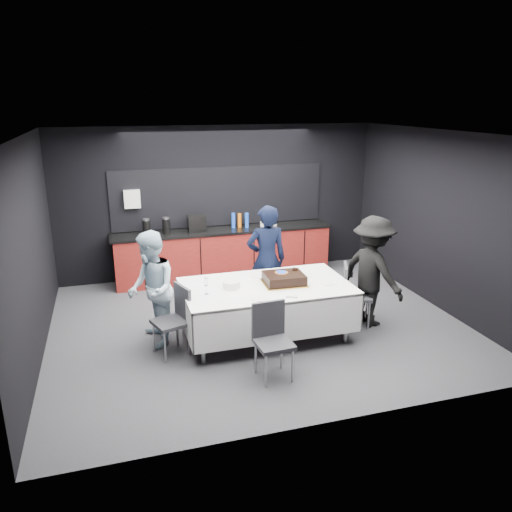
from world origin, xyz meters
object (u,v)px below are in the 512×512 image
(chair_near, at_px, (272,335))
(chair_right, at_px, (352,290))
(cake_assembly, at_px, (284,279))
(champagne_flute, at_px, (206,283))
(party_table, at_px, (266,294))
(chair_left, at_px, (176,315))
(person_right, at_px, (372,272))
(person_left, at_px, (151,290))
(person_center, at_px, (266,260))
(plate_stack, at_px, (231,284))

(chair_near, bearing_deg, chair_right, 33.11)
(cake_assembly, relative_size, champagne_flute, 2.69)
(cake_assembly, distance_m, chair_right, 1.14)
(party_table, height_order, chair_left, chair_left)
(champagne_flute, xyz_separation_m, person_right, (2.49, 0.07, -0.11))
(cake_assembly, height_order, chair_near, cake_assembly)
(chair_left, distance_m, chair_right, 2.63)
(champagne_flute, xyz_separation_m, chair_right, (2.21, 0.14, -0.40))
(person_right, bearing_deg, champagne_flute, 71.99)
(champagne_flute, height_order, chair_left, champagne_flute)
(chair_left, bearing_deg, cake_assembly, 3.51)
(cake_assembly, distance_m, chair_near, 1.16)
(chair_near, relative_size, person_left, 0.58)
(party_table, height_order, cake_assembly, cake_assembly)
(cake_assembly, bearing_deg, person_right, -0.83)
(champagne_flute, xyz_separation_m, person_left, (-0.69, 0.32, -0.14))
(cake_assembly, bearing_deg, party_table, 176.88)
(person_left, bearing_deg, cake_assembly, 79.11)
(champagne_flute, bearing_deg, person_center, 39.64)
(champagne_flute, relative_size, chair_left, 0.24)
(champagne_flute, bearing_deg, person_right, 1.56)
(plate_stack, xyz_separation_m, person_right, (2.12, -0.06, -0.00))
(chair_near, bearing_deg, person_right, 27.44)
(person_center, relative_size, person_left, 1.08)
(party_table, bearing_deg, person_center, 72.13)
(party_table, relative_size, person_right, 1.40)
(person_center, bearing_deg, person_left, 22.35)
(person_center, bearing_deg, chair_near, 77.81)
(champagne_flute, distance_m, chair_left, 0.58)
(plate_stack, relative_size, champagne_flute, 1.06)
(party_table, distance_m, chair_right, 1.35)
(party_table, relative_size, person_left, 1.45)
(person_left, distance_m, person_right, 3.18)
(champagne_flute, relative_size, person_right, 0.14)
(cake_assembly, relative_size, chair_near, 0.65)
(cake_assembly, bearing_deg, chair_near, -117.18)
(party_table, height_order, person_left, person_left)
(chair_right, height_order, person_center, person_center)
(cake_assembly, bearing_deg, champagne_flute, -175.54)
(cake_assembly, xyz_separation_m, person_left, (-1.81, 0.24, -0.05))
(plate_stack, bearing_deg, champagne_flute, -160.51)
(plate_stack, relative_size, chair_right, 0.26)
(champagne_flute, distance_m, person_center, 1.47)
(party_table, xyz_separation_m, chair_right, (1.35, 0.04, -0.11))
(champagne_flute, bearing_deg, chair_right, 3.55)
(chair_left, height_order, chair_right, same)
(person_right, bearing_deg, chair_right, 56.24)
(person_center, bearing_deg, chair_right, 147.06)
(champagne_flute, height_order, person_right, person_right)
(chair_near, distance_m, person_right, 2.14)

